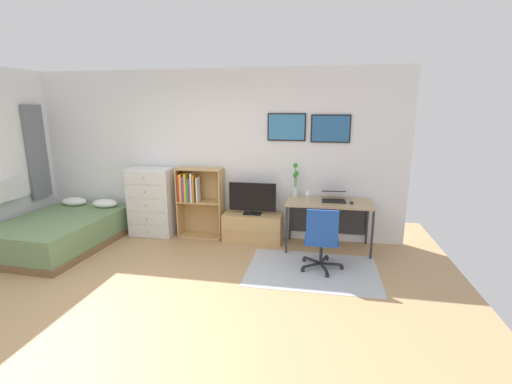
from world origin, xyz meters
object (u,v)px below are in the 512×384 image
Objects in this scene: laptop at (334,196)px; desk at (329,208)px; tv_stand at (253,227)px; computer_mouse at (352,202)px; television at (252,199)px; wine_glass at (308,193)px; bamboo_vase at (295,183)px; office_chair at (322,238)px; bed at (62,231)px; dresser at (152,202)px; bookshelf at (196,196)px.

desk is at bearing 177.49° from laptop.
computer_mouse is (1.50, -0.18, 0.53)m from tv_stand.
television is 1.93× the size of laptop.
television is 4.15× the size of wine_glass.
television reaches higher than tv_stand.
computer_mouse is (0.25, -0.15, -0.04)m from laptop.
desk is 2.39× the size of bamboo_vase.
office_chair is 1.62× the size of bamboo_vase.
desk is (4.04, 0.72, 0.37)m from bed.
dresser is 10.92× the size of computer_mouse.
office_chair is at bearing -67.24° from bamboo_vase.
bed is at bearing -147.05° from dresser.
tv_stand is at bearing 178.18° from desk.
dresser is 2.40m from bamboo_vase.
tv_stand is (2.86, 0.76, -0.01)m from bed.
desk is 12.15× the size of computer_mouse.
wine_glass is at bearing -54.70° from bamboo_vase.
computer_mouse is (4.36, 0.58, 0.52)m from bed.
bed is 2.99m from television.
bookshelf reaches higher than laptop.
wine_glass is (1.82, -0.25, 0.19)m from bookshelf.
dresser is at bearing 175.98° from wine_glass.
bookshelf is 1.64m from bamboo_vase.
dresser is 0.99× the size of bookshelf.
bookshelf is 11.05× the size of computer_mouse.
television reaches higher than office_chair.
bookshelf reaches higher than computer_mouse.
tv_stand is 0.74× the size of desk.
computer_mouse is at bearing -6.16° from television.
desk is at bearing -14.21° from bamboo_vase.
bamboo_vase is at bearing 161.62° from computer_mouse.
desk reaches higher than tv_stand.
laptop is at bearing -1.74° from tv_stand.
bed is 3.72× the size of bamboo_vase.
bookshelf is 2.21m from laptop.
office_chair reaches higher than computer_mouse.
tv_stand is at bearing 0.50° from dresser.
laptop is (4.11, 0.72, 0.56)m from bed.
laptop is (1.25, -0.04, 0.57)m from tv_stand.
tv_stand is at bearing 140.01° from office_chair.
bookshelf reaches higher than bed.
tv_stand is at bearing -3.06° from bookshelf.
bed is at bearing -165.07° from tv_stand.
bookshelf is 2.97× the size of laptop.
laptop is 3.72× the size of computer_mouse.
television is (2.86, 0.74, 0.46)m from bed.
desk is at bearing -0.75° from television.
dresser is 1.32× the size of office_chair.
computer_mouse is (0.41, 0.74, 0.30)m from office_chair.
computer_mouse is at bearing -5.47° from bookshelf.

